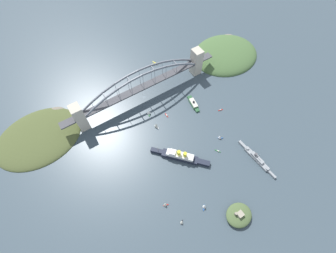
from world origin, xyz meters
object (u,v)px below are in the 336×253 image
(ocean_liner, at_px, (180,156))
(seaplane_taxiing_near_bridge, at_px, (155,63))
(fort_island_mid_harbor, at_px, (239,215))
(small_boat_4, at_px, (182,222))
(naval_cruiser, at_px, (256,158))
(small_boat_3, at_px, (220,137))
(small_boat_6, at_px, (156,125))
(small_boat_1, at_px, (165,204))
(small_boat_5, at_px, (218,151))
(small_boat_0, at_px, (204,207))
(small_boat_7, at_px, (149,112))
(harbor_arch_bridge, at_px, (143,87))
(harbor_ferry_steamer, at_px, (193,103))
(small_boat_2, at_px, (167,115))
(small_boat_8, at_px, (220,110))

(ocean_liner, relative_size, seaplane_taxiing_near_bridge, 7.23)
(fort_island_mid_harbor, distance_m, small_boat_4, 76.67)
(fort_island_mid_harbor, bearing_deg, naval_cruiser, -148.74)
(small_boat_3, distance_m, small_boat_6, 104.87)
(small_boat_1, xyz_separation_m, small_boat_5, (-112.73, -24.70, -3.70))
(small_boat_0, distance_m, small_boat_7, 175.38)
(harbor_arch_bridge, bearing_deg, small_boat_4, 73.33)
(harbor_arch_bridge, distance_m, ocean_liner, 134.97)
(harbor_ferry_steamer, xyz_separation_m, small_boat_4, (128.05, 150.04, 0.88))
(small_boat_2, distance_m, small_boat_5, 104.22)
(seaplane_taxiing_near_bridge, bearing_deg, small_boat_2, 68.34)
(fort_island_mid_harbor, bearing_deg, ocean_liner, -80.98)
(small_boat_5, height_order, small_boat_8, small_boat_8)
(small_boat_0, bearing_deg, harbor_ferry_steamer, -121.15)
(small_boat_3, relative_size, small_boat_4, 1.17)
(harbor_ferry_steamer, xyz_separation_m, fort_island_mid_harbor, (59.25, 183.83, 2.48))
(fort_island_mid_harbor, height_order, small_boat_2, fort_island_mid_harbor)
(harbor_ferry_steamer, bearing_deg, naval_cruiser, 98.03)
(fort_island_mid_harbor, distance_m, small_boat_3, 119.37)
(harbor_arch_bridge, height_order, fort_island_mid_harbor, harbor_arch_bridge)
(small_boat_1, relative_size, small_boat_3, 1.11)
(fort_island_mid_harbor, xyz_separation_m, small_boat_0, (31.49, -33.67, -0.86))
(small_boat_6, distance_m, small_boat_8, 115.20)
(naval_cruiser, height_order, small_boat_5, naval_cruiser)
(small_boat_5, xyz_separation_m, small_boat_7, (54.35, -118.88, 3.86))
(small_boat_5, bearing_deg, harbor_ferry_steamer, -102.74)
(naval_cruiser, relative_size, small_boat_4, 10.34)
(small_boat_0, bearing_deg, small_boat_8, -137.02)
(small_boat_0, height_order, small_boat_3, small_boat_0)
(small_boat_6, height_order, small_boat_7, small_boat_6)
(small_boat_2, bearing_deg, seaplane_taxiing_near_bridge, -111.66)
(ocean_liner, relative_size, small_boat_1, 7.86)
(ocean_liner, xyz_separation_m, small_boat_0, (13.66, 78.63, -1.61))
(naval_cruiser, xyz_separation_m, small_boat_3, (23.22, -58.19, 0.87))
(small_boat_5, bearing_deg, small_boat_3, -136.72)
(ocean_liner, bearing_deg, fort_island_mid_harbor, 99.02)
(naval_cruiser, bearing_deg, harbor_arch_bridge, -66.93)
(harbor_arch_bridge, xyz_separation_m, harbor_ferry_steamer, (-64.82, 61.06, -25.28))
(ocean_liner, distance_m, small_boat_3, 73.38)
(ocean_liner, distance_m, small_boat_2, 80.76)
(small_boat_3, distance_m, small_boat_7, 125.13)
(small_boat_1, height_order, small_boat_3, small_boat_1)
(harbor_arch_bridge, distance_m, small_boat_1, 194.34)
(small_boat_0, height_order, small_boat_6, small_boat_6)
(harbor_ferry_steamer, bearing_deg, small_boat_2, -5.65)
(small_boat_4, height_order, small_boat_6, small_boat_6)
(small_boat_4, relative_size, small_boat_5, 0.81)
(fort_island_mid_harbor, height_order, small_boat_0, fort_island_mid_harbor)
(small_boat_8, bearing_deg, small_boat_1, 26.61)
(harbor_arch_bridge, distance_m, small_boat_0, 214.11)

